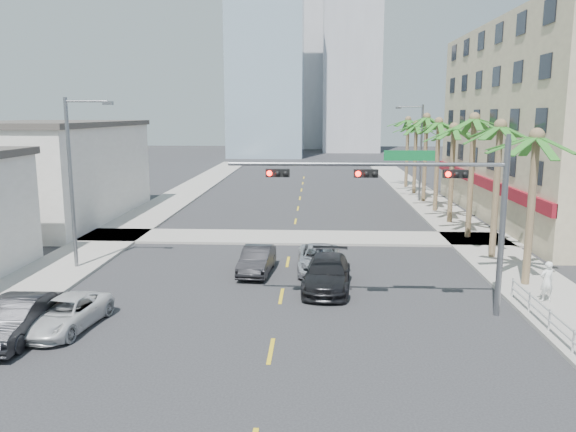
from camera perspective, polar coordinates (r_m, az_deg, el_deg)
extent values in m
plane|color=#262628|center=(16.62, -2.90, -19.14)|extent=(260.00, 260.00, 0.00)
cube|color=gray|center=(36.85, 19.31, -2.93)|extent=(4.00, 120.00, 0.15)
cube|color=gray|center=(37.82, -18.20, -2.54)|extent=(4.00, 120.00, 0.15)
cube|color=gray|center=(37.31, 0.44, -2.18)|extent=(80.00, 4.00, 0.15)
cube|color=maroon|center=(46.51, 18.93, 3.41)|extent=(0.30, 28.00, 0.80)
cube|color=beige|center=(47.52, -23.49, 3.98)|extent=(11.00, 18.00, 7.20)
cube|color=#99B2C6|center=(110.93, -2.25, 18.56)|extent=(14.00, 14.00, 48.00)
cube|color=#ADADB2|center=(126.51, 6.57, 20.23)|extent=(12.00, 12.00, 60.00)
cube|color=#ADADB2|center=(140.05, 0.99, 15.62)|extent=(16.00, 16.00, 42.00)
cylinder|color=slate|center=(24.05, 20.93, -1.31)|extent=(0.24, 0.24, 7.20)
cylinder|color=slate|center=(22.56, 7.91, 5.23)|extent=(11.00, 0.16, 0.16)
cube|color=#0C662D|center=(22.75, 12.23, 6.02)|extent=(2.00, 0.05, 0.40)
cube|color=black|center=(23.02, 16.66, 4.12)|extent=(0.95, 0.28, 0.32)
sphere|color=#FF0C05|center=(22.79, 15.97, 4.10)|extent=(0.22, 0.22, 0.22)
cube|color=black|center=(22.45, 7.92, 4.31)|extent=(0.95, 0.28, 0.32)
sphere|color=#FF0C05|center=(22.26, 7.14, 4.28)|extent=(0.22, 0.22, 0.22)
cube|color=black|center=(22.41, -1.05, 4.40)|extent=(0.95, 0.28, 0.32)
sphere|color=#FF0C05|center=(22.27, -1.90, 4.36)|extent=(0.22, 0.22, 0.22)
cylinder|color=brown|center=(28.62, 23.43, 0.30)|extent=(0.36, 0.36, 7.20)
cylinder|color=brown|center=(33.45, 20.37, 2.16)|extent=(0.36, 0.36, 7.56)
cylinder|color=brown|center=(38.38, 18.08, 3.54)|extent=(0.36, 0.36, 7.92)
cylinder|color=brown|center=(43.42, 16.28, 3.90)|extent=(0.36, 0.36, 7.20)
cylinder|color=brown|center=(48.45, 14.88, 4.81)|extent=(0.36, 0.36, 7.56)
cylinder|color=brown|center=(53.52, 13.74, 5.55)|extent=(0.36, 0.36, 7.92)
cylinder|color=brown|center=(58.64, 12.78, 5.63)|extent=(0.36, 0.36, 7.20)
cylinder|color=brown|center=(63.74, 11.99, 6.18)|extent=(0.36, 0.36, 7.56)
cylinder|color=slate|center=(31.31, -21.17, 2.92)|extent=(0.20, 0.20, 9.00)
cylinder|color=slate|center=(30.67, -19.79, 10.93)|extent=(2.20, 0.12, 0.12)
cube|color=slate|center=(30.27, -17.82, 10.86)|extent=(0.50, 0.25, 0.18)
cylinder|color=slate|center=(53.40, 13.34, 6.14)|extent=(0.20, 0.20, 9.00)
cylinder|color=slate|center=(53.09, 12.35, 10.80)|extent=(2.20, 0.12, 0.12)
cube|color=slate|center=(52.92, 11.15, 10.74)|extent=(0.50, 0.25, 0.18)
cylinder|color=silver|center=(23.48, 25.01, -9.61)|extent=(0.08, 8.00, 0.08)
cylinder|color=silver|center=(23.37, 25.08, -8.80)|extent=(0.08, 8.00, 0.08)
cylinder|color=silver|center=(21.78, 26.99, -11.46)|extent=(0.08, 0.08, 1.00)
cylinder|color=silver|center=(23.49, 25.00, -9.72)|extent=(0.08, 0.08, 1.00)
cylinder|color=silver|center=(25.25, 23.30, -8.22)|extent=(0.08, 0.08, 1.00)
cylinder|color=silver|center=(27.04, 21.83, -6.90)|extent=(0.08, 0.08, 1.00)
imported|color=black|center=(23.12, -25.88, -9.42)|extent=(1.73, 4.67, 1.53)
imported|color=silver|center=(23.46, -21.64, -9.21)|extent=(2.60, 4.63, 1.22)
imported|color=black|center=(29.24, -3.19, -4.50)|extent=(1.75, 4.26, 1.37)
imported|color=silver|center=(29.50, 3.20, -4.39)|extent=(2.31, 4.89, 1.35)
imported|color=black|center=(26.70, 3.99, -5.80)|extent=(2.53, 5.38, 1.52)
imported|color=white|center=(26.81, 24.80, -6.05)|extent=(0.75, 0.59, 1.79)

